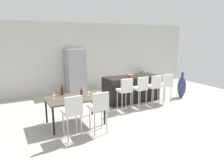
{
  "coord_description": "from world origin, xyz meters",
  "views": [
    {
      "loc": [
        -3.78,
        -5.57,
        2.31
      ],
      "look_at": [
        -0.7,
        0.16,
        0.85
      ],
      "focal_mm": 33.68,
      "sensor_mm": 36.0,
      "label": 1
    }
  ],
  "objects_px": {
    "wine_bottle_end": "(62,91)",
    "wine_glass_middle": "(88,91)",
    "bar_chair_left": "(125,89)",
    "wine_glass_left": "(54,94)",
    "kitchen_island": "(131,89)",
    "refrigerator": "(75,72)",
    "potted_plant": "(143,77)",
    "bar_chair_middle": "(141,87)",
    "wine_bottle_inner": "(81,94)",
    "bar_chair_far": "(166,84)",
    "dining_chair_near": "(72,110)",
    "fruit_bowl": "(131,76)",
    "dining_table": "(75,99)",
    "floor_vase": "(182,87)",
    "bar_chair_right": "(154,85)",
    "dining_chair_far": "(99,106)"
  },
  "relations": [
    {
      "from": "wine_glass_middle",
      "to": "floor_vase",
      "type": "relative_size",
      "value": 0.18
    },
    {
      "from": "dining_chair_near",
      "to": "fruit_bowl",
      "type": "distance_m",
      "value": 3.33
    },
    {
      "from": "kitchen_island",
      "to": "bar_chair_left",
      "type": "bearing_deg",
      "value": -134.07
    },
    {
      "from": "bar_chair_right",
      "to": "wine_glass_left",
      "type": "xyz_separation_m",
      "value": [
        -3.44,
        -0.13,
        0.17
      ]
    },
    {
      "from": "fruit_bowl",
      "to": "kitchen_island",
      "type": "bearing_deg",
      "value": 31.43
    },
    {
      "from": "bar_chair_middle",
      "to": "wine_glass_middle",
      "type": "height_order",
      "value": "bar_chair_middle"
    },
    {
      "from": "bar_chair_far",
      "to": "dining_table",
      "type": "bearing_deg",
      "value": -175.81
    },
    {
      "from": "wine_bottle_end",
      "to": "refrigerator",
      "type": "bearing_deg",
      "value": 64.32
    },
    {
      "from": "dining_table",
      "to": "kitchen_island",
      "type": "bearing_deg",
      "value": 22.59
    },
    {
      "from": "dining_table",
      "to": "wine_glass_left",
      "type": "height_order",
      "value": "wine_glass_left"
    },
    {
      "from": "dining_chair_far",
      "to": "wine_glass_left",
      "type": "xyz_separation_m",
      "value": [
        -0.85,
        0.97,
        0.17
      ]
    },
    {
      "from": "refrigerator",
      "to": "floor_vase",
      "type": "height_order",
      "value": "refrigerator"
    },
    {
      "from": "bar_chair_left",
      "to": "refrigerator",
      "type": "height_order",
      "value": "refrigerator"
    },
    {
      "from": "dining_chair_near",
      "to": "wine_bottle_inner",
      "type": "xyz_separation_m",
      "value": [
        0.48,
        0.72,
        0.15
      ]
    },
    {
      "from": "wine_bottle_end",
      "to": "wine_glass_middle",
      "type": "relative_size",
      "value": 1.71
    },
    {
      "from": "refrigerator",
      "to": "wine_bottle_inner",
      "type": "bearing_deg",
      "value": -105.78
    },
    {
      "from": "floor_vase",
      "to": "potted_plant",
      "type": "height_order",
      "value": "floor_vase"
    },
    {
      "from": "wine_bottle_inner",
      "to": "floor_vase",
      "type": "height_order",
      "value": "wine_bottle_inner"
    },
    {
      "from": "bar_chair_far",
      "to": "wine_bottle_inner",
      "type": "relative_size",
      "value": 3.92
    },
    {
      "from": "bar_chair_left",
      "to": "floor_vase",
      "type": "height_order",
      "value": "bar_chair_left"
    },
    {
      "from": "bar_chair_middle",
      "to": "dining_chair_near",
      "type": "bearing_deg",
      "value": -157.67
    },
    {
      "from": "wine_bottle_end",
      "to": "wine_glass_left",
      "type": "xyz_separation_m",
      "value": [
        -0.3,
        -0.27,
        0.01
      ]
    },
    {
      "from": "dining_table",
      "to": "potted_plant",
      "type": "distance_m",
      "value": 5.42
    },
    {
      "from": "dining_table",
      "to": "floor_vase",
      "type": "xyz_separation_m",
      "value": [
        4.5,
        0.51,
        -0.27
      ]
    },
    {
      "from": "bar_chair_left",
      "to": "wine_glass_left",
      "type": "xyz_separation_m",
      "value": [
        -2.26,
        -0.13,
        0.17
      ]
    },
    {
      "from": "wine_bottle_inner",
      "to": "wine_glass_left",
      "type": "xyz_separation_m",
      "value": [
        -0.67,
        0.25,
        0.02
      ]
    },
    {
      "from": "wine_bottle_inner",
      "to": "refrigerator",
      "type": "distance_m",
      "value": 3.28
    },
    {
      "from": "wine_bottle_inner",
      "to": "refrigerator",
      "type": "relative_size",
      "value": 0.15
    },
    {
      "from": "potted_plant",
      "to": "bar_chair_middle",
      "type": "bearing_deg",
      "value": -127.7
    },
    {
      "from": "wine_bottle_inner",
      "to": "dining_table",
      "type": "bearing_deg",
      "value": 139.69
    },
    {
      "from": "bar_chair_far",
      "to": "dining_chair_near",
      "type": "xyz_separation_m",
      "value": [
        -3.76,
        -1.1,
        0.0
      ]
    },
    {
      "from": "dining_table",
      "to": "wine_glass_left",
      "type": "bearing_deg",
      "value": 166.53
    },
    {
      "from": "bar_chair_left",
      "to": "bar_chair_right",
      "type": "bearing_deg",
      "value": -0.0
    },
    {
      "from": "bar_chair_middle",
      "to": "wine_glass_left",
      "type": "xyz_separation_m",
      "value": [
        -2.87,
        -0.13,
        0.17
      ]
    },
    {
      "from": "bar_chair_far",
      "to": "fruit_bowl",
      "type": "distance_m",
      "value": 1.28
    },
    {
      "from": "potted_plant",
      "to": "refrigerator",
      "type": "bearing_deg",
      "value": 179.83
    },
    {
      "from": "potted_plant",
      "to": "wine_bottle_end",
      "type": "bearing_deg",
      "value": -150.83
    },
    {
      "from": "refrigerator",
      "to": "floor_vase",
      "type": "distance_m",
      "value": 4.3
    },
    {
      "from": "dining_table",
      "to": "bar_chair_left",
      "type": "bearing_deg",
      "value": 8.24
    },
    {
      "from": "potted_plant",
      "to": "floor_vase",
      "type": "bearing_deg",
      "value": -89.82
    },
    {
      "from": "bar_chair_far",
      "to": "fruit_bowl",
      "type": "height_order",
      "value": "bar_chair_far"
    },
    {
      "from": "kitchen_island",
      "to": "wine_glass_middle",
      "type": "xyz_separation_m",
      "value": [
        -2.12,
        -1.05,
        0.4
      ]
    },
    {
      "from": "bar_chair_right",
      "to": "wine_glass_left",
      "type": "distance_m",
      "value": 3.44
    },
    {
      "from": "wine_bottle_end",
      "to": "fruit_bowl",
      "type": "distance_m",
      "value": 2.73
    },
    {
      "from": "bar_chair_left",
      "to": "refrigerator",
      "type": "relative_size",
      "value": 0.57
    },
    {
      "from": "bar_chair_middle",
      "to": "bar_chair_right",
      "type": "height_order",
      "value": "same"
    },
    {
      "from": "bar_chair_left",
      "to": "bar_chair_far",
      "type": "bearing_deg",
      "value": 0.0
    },
    {
      "from": "bar_chair_far",
      "to": "wine_glass_left",
      "type": "bearing_deg",
      "value": -178.15
    },
    {
      "from": "bar_chair_right",
      "to": "bar_chair_middle",
      "type": "bearing_deg",
      "value": 179.99
    },
    {
      "from": "wine_glass_left",
      "to": "fruit_bowl",
      "type": "relative_size",
      "value": 0.8
    }
  ]
}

